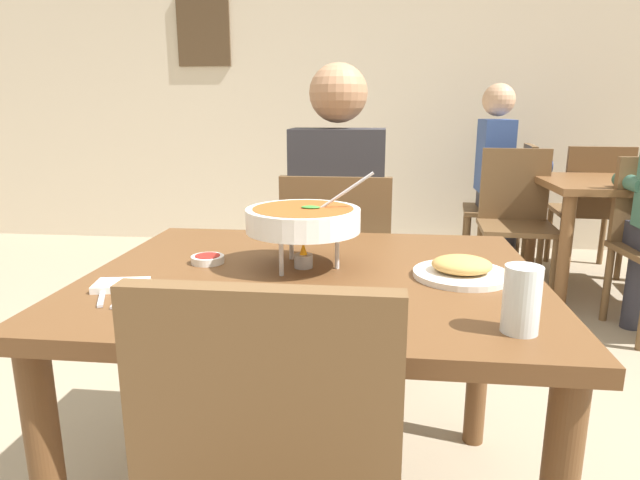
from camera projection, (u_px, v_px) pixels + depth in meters
cafe_rear_partition at (364, 63)px, 4.41m from camera, size 10.00×0.10×3.00m
picture_frame_hung at (204, 31)px, 4.43m from camera, size 0.44×0.03×0.56m
dining_table_main at (314, 311)px, 1.43m from camera, size 1.15×0.95×0.73m
chair_diner_main at (337, 270)px, 2.19m from camera, size 0.44×0.44×0.90m
diner_main at (338, 211)px, 2.16m from camera, size 0.40×0.45×1.31m
curry_bowl at (303, 220)px, 1.42m from camera, size 0.33×0.30×0.26m
rice_plate at (268, 307)px, 1.10m from camera, size 0.24×0.24×0.06m
appetizer_plate at (461, 269)px, 1.36m from camera, size 0.24×0.24×0.06m
sauce_dish at (208, 259)px, 1.48m from camera, size 0.09×0.09×0.02m
napkin_folded at (121, 285)px, 1.27m from camera, size 0.13×0.10×0.02m
fork_utensil at (103, 294)px, 1.23m from camera, size 0.08×0.16×0.01m
spoon_utensil at (124, 295)px, 1.22m from camera, size 0.04×0.17×0.01m
drink_glass at (521, 303)px, 1.02m from camera, size 0.07×0.07×0.13m
dining_table_far at (628, 202)px, 3.21m from camera, size 1.00×0.80×0.73m
chair_bg_middle at (510, 201)px, 3.82m from camera, size 0.49×0.49×0.90m
chair_bg_right at (591, 203)px, 3.73m from camera, size 0.47×0.47×0.90m
chair_bg_corner at (515, 213)px, 3.37m from camera, size 0.47×0.47×0.90m
patron_bg_middle at (499, 167)px, 3.78m from camera, size 0.45×0.40×1.31m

